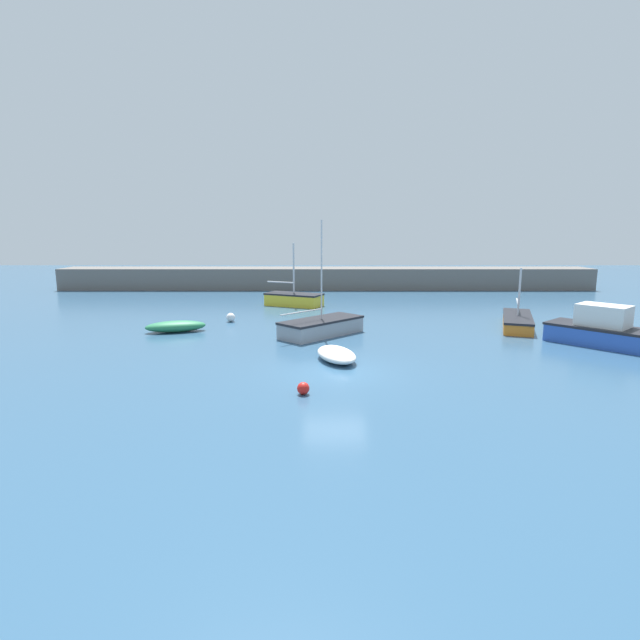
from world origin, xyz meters
TOP-DOWN VIEW (x-y plane):
  - ground_plane at (0.00, 0.00)m, footprint 120.00×120.00m
  - harbor_breakwater at (0.00, 28.36)m, footprint 49.70×3.42m
  - sailboat_twin_hulled at (10.77, 9.18)m, footprint 3.29×5.81m
  - rowboat_white_midwater at (-8.54, 7.90)m, footprint 3.43×2.05m
  - motorboat_with_cabin at (13.32, 4.48)m, footprint 5.39×5.66m
  - sailboat_tall_mast at (-0.52, 7.03)m, footprint 4.72×4.73m
  - sailboat_short_mast at (-2.52, 17.48)m, footprint 4.53×3.37m
  - open_tender_yellow at (0.11, 1.73)m, footprint 2.24×3.05m
  - mooring_buoy_red at (-1.17, -2.69)m, footprint 0.43×0.43m
  - mooring_buoy_white at (-6.05, 10.95)m, footprint 0.54×0.54m

SIDE VIEW (x-z plane):
  - ground_plane at x=0.00m, z-range -0.20..0.00m
  - mooring_buoy_red at x=-1.17m, z-range 0.00..0.43m
  - mooring_buoy_white at x=-6.05m, z-range 0.00..0.54m
  - open_tender_yellow at x=0.11m, z-range 0.00..0.57m
  - rowboat_white_midwater at x=-8.54m, z-range 0.00..0.62m
  - sailboat_twin_hulled at x=10.77m, z-range -1.34..2.08m
  - sailboat_tall_mast at x=-0.52m, z-range -2.57..3.48m
  - sailboat_short_mast at x=-2.52m, z-range -1.81..2.79m
  - motorboat_with_cabin at x=13.32m, z-range -0.28..1.71m
  - harbor_breakwater at x=0.00m, z-range 0.00..1.98m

